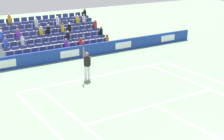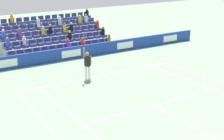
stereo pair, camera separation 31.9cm
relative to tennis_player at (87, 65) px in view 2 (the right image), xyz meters
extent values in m
cube|color=white|center=(-1.08, -0.26, -0.99)|extent=(10.97, 0.10, 0.01)
cube|color=white|center=(-1.08, 5.23, -0.99)|extent=(8.23, 0.10, 0.01)
cube|color=white|center=(-1.08, 8.43, -0.99)|extent=(0.10, 6.40, 0.01)
cube|color=white|center=(3.04, 5.68, -0.99)|extent=(0.10, 11.89, 0.01)
cube|color=white|center=(-5.19, 5.68, -0.99)|extent=(0.10, 11.89, 0.01)
cube|color=white|center=(4.41, 5.68, -0.99)|extent=(0.10, 11.89, 0.01)
cube|color=white|center=(-1.08, -0.16, -0.99)|extent=(0.10, 0.20, 0.01)
cube|color=#193899|center=(-1.08, -4.70, -0.52)|extent=(24.10, 0.20, 0.94)
cube|color=white|center=(-10.72, -4.59, -0.52)|extent=(1.54, 0.01, 0.52)
cube|color=white|center=(-5.90, -4.59, -0.52)|extent=(1.54, 0.01, 0.52)
cube|color=white|center=(-1.08, -4.59, -0.52)|extent=(1.54, 0.01, 0.52)
cube|color=white|center=(3.74, -4.59, -0.52)|extent=(1.54, 0.01, 0.52)
cylinder|color=white|center=(-0.13, -0.02, -0.54)|extent=(0.16, 0.16, 0.90)
cylinder|color=white|center=(0.11, 0.01, -0.54)|extent=(0.16, 0.16, 0.90)
cube|color=white|center=(-0.13, -0.02, -0.95)|extent=(0.15, 0.27, 0.08)
cube|color=white|center=(0.11, 0.01, -0.95)|extent=(0.15, 0.27, 0.08)
cube|color=black|center=(-0.01, 0.00, 0.21)|extent=(0.27, 0.39, 0.60)
sphere|color=#9E7251|center=(-0.01, 0.00, 0.67)|extent=(0.24, 0.24, 0.24)
cylinder|color=#9E7251|center=(0.21, 0.03, 0.82)|extent=(0.09, 0.09, 0.62)
cylinder|color=#9E7251|center=(-0.23, 0.02, 0.23)|extent=(0.09, 0.09, 0.56)
cylinder|color=black|center=(0.21, 0.03, 1.27)|extent=(0.04, 0.04, 0.28)
torus|color=red|center=(0.21, 0.03, 1.55)|extent=(0.07, 0.31, 0.31)
sphere|color=#D1E533|center=(0.21, 0.03, 1.83)|extent=(0.07, 0.07, 0.07)
cube|color=gray|center=(-1.08, -5.77, -0.78)|extent=(8.68, 0.95, 0.42)
cube|color=navy|center=(-5.11, -5.77, -0.47)|extent=(0.48, 0.44, 0.20)
cube|color=navy|center=(-5.11, -5.97, -0.22)|extent=(0.48, 0.04, 0.30)
cube|color=navy|center=(-4.49, -5.77, -0.47)|extent=(0.48, 0.44, 0.20)
cube|color=navy|center=(-4.49, -5.97, -0.22)|extent=(0.48, 0.04, 0.30)
cube|color=navy|center=(-3.87, -5.77, -0.47)|extent=(0.48, 0.44, 0.20)
cube|color=navy|center=(-3.87, -5.97, -0.22)|extent=(0.48, 0.04, 0.30)
cube|color=navy|center=(-3.25, -5.77, -0.47)|extent=(0.48, 0.44, 0.20)
cube|color=navy|center=(-3.25, -5.97, -0.22)|extent=(0.48, 0.04, 0.30)
cube|color=navy|center=(-2.63, -5.77, -0.47)|extent=(0.48, 0.44, 0.20)
cube|color=navy|center=(-2.63, -5.97, -0.22)|extent=(0.48, 0.04, 0.30)
cube|color=navy|center=(-2.01, -5.77, -0.47)|extent=(0.48, 0.44, 0.20)
cube|color=navy|center=(-2.01, -5.97, -0.22)|extent=(0.48, 0.04, 0.30)
cube|color=navy|center=(-1.39, -5.77, -0.47)|extent=(0.48, 0.44, 0.20)
cube|color=navy|center=(-1.39, -5.97, -0.22)|extent=(0.48, 0.04, 0.30)
cube|color=navy|center=(-0.77, -5.77, -0.47)|extent=(0.48, 0.44, 0.20)
cube|color=navy|center=(-0.77, -5.97, -0.22)|extent=(0.48, 0.04, 0.30)
cube|color=navy|center=(-0.15, -5.77, -0.47)|extent=(0.48, 0.44, 0.20)
cube|color=navy|center=(-0.15, -5.97, -0.22)|extent=(0.48, 0.04, 0.30)
cube|color=navy|center=(0.47, -5.77, -0.47)|extent=(0.48, 0.44, 0.20)
cube|color=navy|center=(0.47, -5.97, -0.22)|extent=(0.48, 0.04, 0.30)
cube|color=navy|center=(1.09, -5.77, -0.47)|extent=(0.48, 0.44, 0.20)
cube|color=navy|center=(1.09, -5.97, -0.22)|extent=(0.48, 0.04, 0.30)
cube|color=navy|center=(1.71, -5.77, -0.47)|extent=(0.48, 0.44, 0.20)
cube|color=navy|center=(1.71, -5.97, -0.22)|extent=(0.48, 0.04, 0.30)
cube|color=navy|center=(2.33, -5.77, -0.47)|extent=(0.48, 0.44, 0.20)
cube|color=navy|center=(2.33, -5.97, -0.22)|extent=(0.48, 0.04, 0.30)
cube|color=navy|center=(2.95, -5.77, -0.47)|extent=(0.48, 0.44, 0.20)
cube|color=navy|center=(2.95, -5.97, -0.22)|extent=(0.48, 0.04, 0.30)
cube|color=gray|center=(-1.08, -6.72, -0.57)|extent=(8.68, 0.95, 0.84)
cube|color=navy|center=(-5.11, -6.72, -0.05)|extent=(0.48, 0.44, 0.20)
cube|color=navy|center=(-5.11, -6.92, 0.20)|extent=(0.48, 0.04, 0.30)
cube|color=navy|center=(-4.49, -6.72, -0.05)|extent=(0.48, 0.44, 0.20)
cube|color=navy|center=(-4.49, -6.92, 0.20)|extent=(0.48, 0.04, 0.30)
cube|color=navy|center=(-3.87, -6.72, -0.05)|extent=(0.48, 0.44, 0.20)
cube|color=navy|center=(-3.87, -6.92, 0.20)|extent=(0.48, 0.04, 0.30)
cube|color=navy|center=(-3.25, -6.72, -0.05)|extent=(0.48, 0.44, 0.20)
cube|color=navy|center=(-3.25, -6.92, 0.20)|extent=(0.48, 0.04, 0.30)
cube|color=navy|center=(-2.63, -6.72, -0.05)|extent=(0.48, 0.44, 0.20)
cube|color=navy|center=(-2.63, -6.92, 0.20)|extent=(0.48, 0.04, 0.30)
cube|color=navy|center=(-2.01, -6.72, -0.05)|extent=(0.48, 0.44, 0.20)
cube|color=navy|center=(-2.01, -6.92, 0.20)|extent=(0.48, 0.04, 0.30)
cube|color=navy|center=(-1.39, -6.72, -0.05)|extent=(0.48, 0.44, 0.20)
cube|color=navy|center=(-1.39, -6.92, 0.20)|extent=(0.48, 0.04, 0.30)
cube|color=navy|center=(-0.77, -6.72, -0.05)|extent=(0.48, 0.44, 0.20)
cube|color=navy|center=(-0.77, -6.92, 0.20)|extent=(0.48, 0.04, 0.30)
cube|color=navy|center=(-0.15, -6.72, -0.05)|extent=(0.48, 0.44, 0.20)
cube|color=navy|center=(-0.15, -6.92, 0.20)|extent=(0.48, 0.04, 0.30)
cube|color=navy|center=(0.47, -6.72, -0.05)|extent=(0.48, 0.44, 0.20)
cube|color=navy|center=(0.47, -6.92, 0.20)|extent=(0.48, 0.04, 0.30)
cube|color=navy|center=(1.09, -6.72, -0.05)|extent=(0.48, 0.44, 0.20)
cube|color=navy|center=(1.09, -6.92, 0.20)|extent=(0.48, 0.04, 0.30)
cube|color=navy|center=(1.71, -6.72, -0.05)|extent=(0.48, 0.44, 0.20)
cube|color=navy|center=(1.71, -6.92, 0.20)|extent=(0.48, 0.04, 0.30)
cube|color=navy|center=(2.33, -6.72, -0.05)|extent=(0.48, 0.44, 0.20)
cube|color=navy|center=(2.33, -6.92, 0.20)|extent=(0.48, 0.04, 0.30)
cube|color=navy|center=(2.95, -6.72, -0.05)|extent=(0.48, 0.44, 0.20)
cube|color=navy|center=(2.95, -6.92, 0.20)|extent=(0.48, 0.04, 0.30)
cube|color=gray|center=(-1.08, -7.67, -0.36)|extent=(8.68, 0.95, 1.26)
cube|color=navy|center=(-5.11, -7.67, 0.37)|extent=(0.48, 0.44, 0.20)
cube|color=navy|center=(-5.11, -7.87, 0.62)|extent=(0.48, 0.04, 0.30)
cube|color=navy|center=(-4.49, -7.67, 0.37)|extent=(0.48, 0.44, 0.20)
cube|color=navy|center=(-4.49, -7.87, 0.62)|extent=(0.48, 0.04, 0.30)
cube|color=navy|center=(-3.87, -7.67, 0.37)|extent=(0.48, 0.44, 0.20)
cube|color=navy|center=(-3.87, -7.87, 0.62)|extent=(0.48, 0.04, 0.30)
cube|color=navy|center=(-3.25, -7.67, 0.37)|extent=(0.48, 0.44, 0.20)
cube|color=navy|center=(-3.25, -7.87, 0.62)|extent=(0.48, 0.04, 0.30)
cube|color=navy|center=(-2.63, -7.67, 0.37)|extent=(0.48, 0.44, 0.20)
cube|color=navy|center=(-2.63, -7.87, 0.62)|extent=(0.48, 0.04, 0.30)
cube|color=navy|center=(-2.01, -7.67, 0.37)|extent=(0.48, 0.44, 0.20)
cube|color=navy|center=(-2.01, -7.87, 0.62)|extent=(0.48, 0.04, 0.30)
cube|color=navy|center=(-1.39, -7.67, 0.37)|extent=(0.48, 0.44, 0.20)
cube|color=navy|center=(-1.39, -7.87, 0.62)|extent=(0.48, 0.04, 0.30)
cube|color=navy|center=(-0.77, -7.67, 0.37)|extent=(0.48, 0.44, 0.20)
cube|color=navy|center=(-0.77, -7.87, 0.62)|extent=(0.48, 0.04, 0.30)
cube|color=navy|center=(-0.15, -7.67, 0.37)|extent=(0.48, 0.44, 0.20)
cube|color=navy|center=(-0.15, -7.87, 0.62)|extent=(0.48, 0.04, 0.30)
cube|color=navy|center=(0.47, -7.67, 0.37)|extent=(0.48, 0.44, 0.20)
cube|color=navy|center=(0.47, -7.87, 0.62)|extent=(0.48, 0.04, 0.30)
cube|color=navy|center=(1.09, -7.67, 0.37)|extent=(0.48, 0.44, 0.20)
cube|color=navy|center=(1.09, -7.87, 0.62)|extent=(0.48, 0.04, 0.30)
cube|color=navy|center=(1.71, -7.67, 0.37)|extent=(0.48, 0.44, 0.20)
cube|color=navy|center=(1.71, -7.87, 0.62)|extent=(0.48, 0.04, 0.30)
cube|color=navy|center=(2.33, -7.67, 0.37)|extent=(0.48, 0.44, 0.20)
cube|color=navy|center=(2.33, -7.87, 0.62)|extent=(0.48, 0.04, 0.30)
cube|color=navy|center=(2.95, -7.67, 0.37)|extent=(0.48, 0.44, 0.20)
cube|color=navy|center=(2.95, -7.87, 0.62)|extent=(0.48, 0.04, 0.30)
cube|color=gray|center=(-1.08, -8.62, -0.15)|extent=(8.68, 0.95, 1.68)
cube|color=navy|center=(-5.11, -8.62, 0.79)|extent=(0.48, 0.44, 0.20)
cube|color=navy|center=(-5.11, -8.82, 1.04)|extent=(0.48, 0.04, 0.30)
cube|color=navy|center=(-4.49, -8.62, 0.79)|extent=(0.48, 0.44, 0.20)
cube|color=navy|center=(-4.49, -8.82, 1.04)|extent=(0.48, 0.04, 0.30)
cube|color=navy|center=(-3.87, -8.62, 0.79)|extent=(0.48, 0.44, 0.20)
cube|color=navy|center=(-3.87, -8.82, 1.04)|extent=(0.48, 0.04, 0.30)
cube|color=navy|center=(-3.25, -8.62, 0.79)|extent=(0.48, 0.44, 0.20)
cube|color=navy|center=(-3.25, -8.82, 1.04)|extent=(0.48, 0.04, 0.30)
cube|color=navy|center=(-2.63, -8.62, 0.79)|extent=(0.48, 0.44, 0.20)
cube|color=navy|center=(-2.63, -8.82, 1.04)|extent=(0.48, 0.04, 0.30)
cube|color=navy|center=(-2.01, -8.62, 0.79)|extent=(0.48, 0.44, 0.20)
cube|color=navy|center=(-2.01, -8.82, 1.04)|extent=(0.48, 0.04, 0.30)
cube|color=navy|center=(-1.39, -8.62, 0.79)|extent=(0.48, 0.44, 0.20)
cube|color=navy|center=(-1.39, -8.82, 1.04)|extent=(0.48, 0.04, 0.30)
cube|color=navy|center=(-0.77, -8.62, 0.79)|extent=(0.48, 0.44, 0.20)
cube|color=navy|center=(-0.77, -8.82, 1.04)|extent=(0.48, 0.04, 0.30)
cube|color=navy|center=(-0.15, -8.62, 0.79)|extent=(0.48, 0.44, 0.20)
cube|color=navy|center=(-0.15, -8.82, 1.04)|extent=(0.48, 0.04, 0.30)
cube|color=navy|center=(0.47, -8.62, 0.79)|extent=(0.48, 0.44, 0.20)
cube|color=navy|center=(0.47, -8.82, 1.04)|extent=(0.48, 0.04, 0.30)
cube|color=navy|center=(1.09, -8.62, 0.79)|extent=(0.48, 0.44, 0.20)
cube|color=navy|center=(1.09, -8.82, 1.04)|extent=(0.48, 0.04, 0.30)
cube|color=navy|center=(1.71, -8.62, 0.79)|extent=(0.48, 0.44, 0.20)
cube|color=navy|center=(1.71, -8.82, 1.04)|extent=(0.48, 0.04, 0.30)
cube|color=navy|center=(2.33, -8.62, 0.79)|extent=(0.48, 0.44, 0.20)
cube|color=navy|center=(2.33, -8.82, 1.04)|extent=(0.48, 0.04, 0.30)
cube|color=navy|center=(2.95, -8.62, 0.79)|extent=(0.48, 0.44, 0.20)
cube|color=gray|center=(-1.08, -9.57, 0.06)|extent=(8.68, 0.95, 2.10)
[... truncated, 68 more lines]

